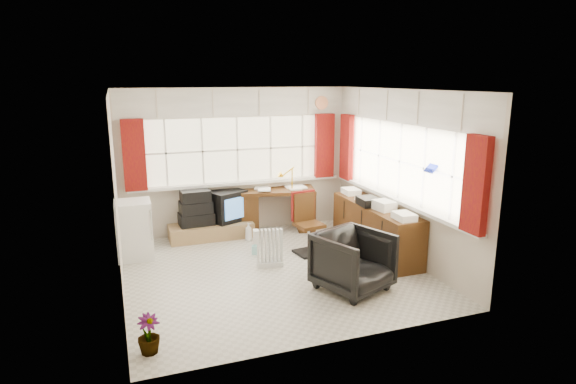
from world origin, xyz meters
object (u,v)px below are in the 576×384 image
at_px(radiator, 270,251).
at_px(mini_fridge, 134,230).
at_px(crt_tv, 226,205).
at_px(task_chair, 306,220).
at_px(desk_lamp, 292,174).
at_px(office_chair, 353,261).
at_px(desk, 278,207).
at_px(credenza, 375,228).
at_px(tv_bench, 211,231).

relative_size(radiator, mini_fridge, 0.64).
relative_size(crt_tv, mini_fridge, 0.85).
distance_m(task_chair, radiator, 0.86).
distance_m(desk_lamp, office_chair, 2.63).
height_order(desk, credenza, credenza).
xyz_separation_m(tv_bench, mini_fridge, (-1.25, -0.51, 0.31)).
bearing_deg(desk_lamp, mini_fridge, -171.12).
xyz_separation_m(task_chair, radiator, (-0.71, -0.39, -0.28)).
bearing_deg(credenza, desk_lamp, 120.88).
relative_size(desk_lamp, crt_tv, 0.55).
distance_m(office_chair, mini_fridge, 3.34).
height_order(desk_lamp, credenza, desk_lamp).
height_order(desk_lamp, task_chair, desk_lamp).
relative_size(office_chair, radiator, 1.50).
bearing_deg(crt_tv, office_chair, -69.87).
distance_m(desk_lamp, crt_tv, 1.26).
distance_m(task_chair, mini_fridge, 2.59).
height_order(desk, office_chair, desk).
bearing_deg(task_chair, desk_lamp, 81.31).
distance_m(desk, mini_fridge, 2.54).
relative_size(office_chair, crt_tv, 1.12).
distance_m(crt_tv, mini_fridge, 1.68).
relative_size(credenza, tv_bench, 1.43).
xyz_separation_m(desk_lamp, tv_bench, (-1.43, 0.09, -0.90)).
distance_m(task_chair, office_chair, 1.50).
bearing_deg(crt_tv, radiator, -81.31).
distance_m(task_chair, credenza, 1.09).
bearing_deg(credenza, desk, 123.55).
height_order(crt_tv, mini_fridge, mini_fridge).
bearing_deg(desk_lamp, radiator, -121.05).
xyz_separation_m(credenza, tv_bench, (-2.28, 1.52, -0.27)).
bearing_deg(crt_tv, mini_fridge, -157.40).
distance_m(credenza, crt_tv, 2.58).
height_order(desk, mini_fridge, mini_fridge).
bearing_deg(office_chair, mini_fridge, 118.60).
relative_size(task_chair, mini_fridge, 1.09).
height_order(desk, task_chair, task_chair).
relative_size(desk_lamp, task_chair, 0.43).
height_order(desk_lamp, mini_fridge, desk_lamp).
xyz_separation_m(task_chair, tv_bench, (-1.26, 1.15, -0.38)).
bearing_deg(credenza, task_chair, 159.92).
bearing_deg(task_chair, crt_tv, 127.06).
xyz_separation_m(task_chair, office_chair, (0.05, -1.49, -0.13)).
bearing_deg(tv_bench, mini_fridge, -157.76).
relative_size(desk, desk_lamp, 3.44).
bearing_deg(desk, office_chair, -87.98).
height_order(desk_lamp, radiator, desk_lamp).
distance_m(radiator, tv_bench, 1.64).
xyz_separation_m(desk, crt_tv, (-0.92, 0.05, 0.10)).
xyz_separation_m(desk, radiator, (-0.67, -1.62, -0.19)).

